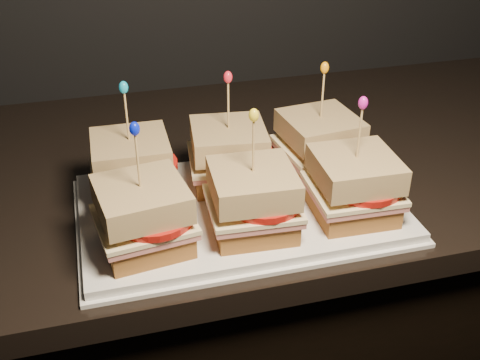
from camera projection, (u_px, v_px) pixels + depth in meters
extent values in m
cube|color=black|center=(279.00, 357.00, 1.26)|extent=(2.35, 0.60, 0.91)
cube|color=black|center=(288.00, 159.00, 1.01)|extent=(2.39, 0.64, 0.04)
cube|color=white|center=(240.00, 208.00, 0.84)|extent=(0.43, 0.27, 0.02)
cube|color=white|center=(240.00, 212.00, 0.84)|extent=(0.45, 0.28, 0.01)
cube|color=brown|center=(134.00, 185.00, 0.84)|extent=(0.10, 0.10, 0.03)
cube|color=#CC6A5C|center=(133.00, 174.00, 0.84)|extent=(0.11, 0.11, 0.01)
cube|color=#FFEBAD|center=(132.00, 170.00, 0.83)|extent=(0.11, 0.11, 0.01)
cylinder|color=#B11810|center=(141.00, 166.00, 0.83)|extent=(0.10, 0.10, 0.01)
cube|color=brown|center=(130.00, 151.00, 0.82)|extent=(0.10, 0.10, 0.03)
cylinder|color=tan|center=(127.00, 119.00, 0.79)|extent=(0.00, 0.00, 0.09)
ellipsoid|color=#1196B9|center=(124.00, 87.00, 0.77)|extent=(0.01, 0.01, 0.02)
cube|color=brown|center=(229.00, 172.00, 0.88)|extent=(0.11, 0.11, 0.03)
cube|color=#CC6A5C|center=(229.00, 162.00, 0.87)|extent=(0.12, 0.12, 0.01)
cube|color=#FFEBAD|center=(229.00, 157.00, 0.86)|extent=(0.13, 0.12, 0.01)
cylinder|color=#B11810|center=(238.00, 154.00, 0.86)|extent=(0.10, 0.10, 0.01)
cube|color=brown|center=(229.00, 139.00, 0.85)|extent=(0.11, 0.11, 0.03)
cylinder|color=tan|center=(228.00, 108.00, 0.82)|extent=(0.00, 0.00, 0.09)
ellipsoid|color=red|center=(228.00, 77.00, 0.80)|extent=(0.01, 0.01, 0.02)
cube|color=brown|center=(318.00, 160.00, 0.91)|extent=(0.11, 0.11, 0.03)
cube|color=#CC6A5C|center=(318.00, 150.00, 0.90)|extent=(0.12, 0.12, 0.01)
cube|color=#FFEBAD|center=(319.00, 146.00, 0.89)|extent=(0.12, 0.12, 0.01)
cylinder|color=#B11810|center=(328.00, 142.00, 0.89)|extent=(0.10, 0.10, 0.01)
cube|color=brown|center=(320.00, 128.00, 0.88)|extent=(0.11, 0.11, 0.03)
cylinder|color=tan|center=(322.00, 98.00, 0.85)|extent=(0.00, 0.00, 0.09)
ellipsoid|color=orange|center=(325.00, 68.00, 0.83)|extent=(0.01, 0.01, 0.02)
cube|color=brown|center=(145.00, 236.00, 0.74)|extent=(0.11, 0.11, 0.03)
cube|color=#CC6A5C|center=(144.00, 224.00, 0.73)|extent=(0.12, 0.12, 0.01)
cube|color=#FFEBAD|center=(144.00, 219.00, 0.73)|extent=(0.13, 0.12, 0.01)
cylinder|color=#B11810|center=(154.00, 215.00, 0.72)|extent=(0.10, 0.10, 0.01)
cube|color=brown|center=(142.00, 199.00, 0.71)|extent=(0.12, 0.12, 0.03)
cylinder|color=tan|center=(138.00, 164.00, 0.69)|extent=(0.00, 0.00, 0.09)
ellipsoid|color=#0818CC|center=(134.00, 129.00, 0.67)|extent=(0.01, 0.01, 0.02)
cube|color=brown|center=(252.00, 219.00, 0.77)|extent=(0.11, 0.11, 0.03)
cube|color=#CC6A5C|center=(253.00, 208.00, 0.76)|extent=(0.12, 0.11, 0.01)
cube|color=#FFEBAD|center=(253.00, 203.00, 0.76)|extent=(0.12, 0.12, 0.01)
cylinder|color=#B11810|center=(263.00, 199.00, 0.75)|extent=(0.10, 0.10, 0.01)
cube|color=brown|center=(253.00, 183.00, 0.74)|extent=(0.11, 0.11, 0.03)
cylinder|color=tan|center=(253.00, 149.00, 0.72)|extent=(0.00, 0.00, 0.09)
ellipsoid|color=yellow|center=(254.00, 115.00, 0.70)|extent=(0.01, 0.01, 0.02)
cube|color=brown|center=(351.00, 204.00, 0.80)|extent=(0.10, 0.10, 0.03)
cube|color=#CC6A5C|center=(353.00, 193.00, 0.79)|extent=(0.11, 0.11, 0.01)
cube|color=#FFEBAD|center=(353.00, 188.00, 0.79)|extent=(0.12, 0.11, 0.01)
cylinder|color=#B11810|center=(364.00, 185.00, 0.78)|extent=(0.10, 0.10, 0.01)
cube|color=brown|center=(356.00, 169.00, 0.77)|extent=(0.11, 0.11, 0.03)
cylinder|color=tan|center=(359.00, 136.00, 0.75)|extent=(0.00, 0.00, 0.09)
ellipsoid|color=#CC189C|center=(363.00, 103.00, 0.73)|extent=(0.01, 0.01, 0.02)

